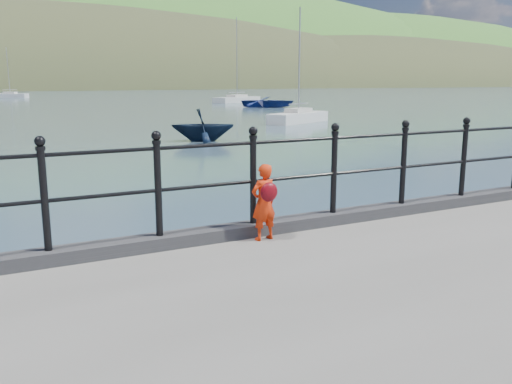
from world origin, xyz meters
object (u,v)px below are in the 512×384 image
sailboat_deep (10,96)px  sailboat_near (298,118)px  sailboat_far (237,100)px  railing (207,173)px  child (264,202)px  launch_blue (268,102)px  launch_navy (203,125)px

sailboat_deep → sailboat_near: bearing=-47.7°
sailboat_deep → sailboat_far: (25.36, -33.71, -0.00)m
sailboat_deep → sailboat_near: sailboat_deep is taller
railing → child: 0.75m
child → sailboat_far: (27.98, 59.73, -1.13)m
launch_blue → sailboat_far: (2.67, 13.40, -0.24)m
launch_blue → sailboat_near: 21.69m
sailboat_far → sailboat_deep: bearing=98.7°
sailboat_deep → launch_blue: bearing=-34.0°
railing → launch_navy: railing is taller
launch_blue → sailboat_deep: size_ratio=0.68×
sailboat_far → launch_navy: bearing=-145.7°
child → launch_navy: 19.96m
launch_navy → sailboat_deep: size_ratio=0.36×
launch_blue → sailboat_deep: sailboat_deep is taller
launch_blue → sailboat_near: bearing=-164.3°
child → launch_blue: child is taller
sailboat_near → launch_navy: bearing=-169.9°
child → launch_navy: size_ratio=0.31×
sailboat_near → sailboat_deep: bearing=75.1°
child → launch_blue: size_ratio=0.16×
child → railing: bearing=-31.0°
child → launch_navy: bearing=-117.8°
sailboat_far → sailboat_near: 35.17m
railing → launch_blue: railing is taller
railing → sailboat_near: sailboat_near is taller
launch_navy → sailboat_deep: 74.78m
railing → sailboat_deep: size_ratio=2.19×
sailboat_far → railing: bearing=-143.9°
launch_navy → sailboat_deep: (-4.10, 74.66, -0.43)m
launch_navy → sailboat_deep: sailboat_deep is taller
child → launch_navy: child is taller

